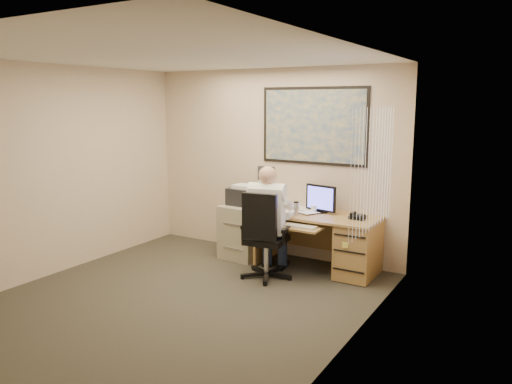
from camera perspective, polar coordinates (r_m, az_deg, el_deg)
The scene contains 8 objects.
room_shell at distance 5.45m, azimuth -9.58°, elevation 0.89°, with size 4.00×4.50×2.70m.
desk at distance 6.65m, azimuth 9.76°, elevation -5.46°, with size 1.60×0.97×1.12m.
world_map at distance 6.94m, azimuth 6.58°, elevation 7.51°, with size 1.56×0.03×1.06m, color #1E4C93.
wall_calendar at distance 7.37m, azimuth 1.15°, elevation 1.32°, with size 0.28×0.01×0.42m, color white.
window_blinds at distance 5.17m, azimuth 13.38°, elevation 2.49°, with size 0.06×1.40×1.30m, color beige, non-canonical shape.
filing_cabinet at distance 7.24m, azimuth -1.21°, elevation -3.88°, with size 0.59×0.69×1.06m.
office_chair at distance 6.38m, azimuth 0.92°, elevation -7.00°, with size 0.76×0.76×1.14m.
person at distance 6.34m, azimuth 1.36°, elevation -3.48°, with size 0.60×0.85×1.43m, color white, non-canonical shape.
Camera 1 is at (3.48, -4.10, 2.22)m, focal length 35.00 mm.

